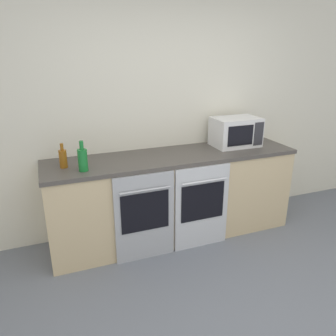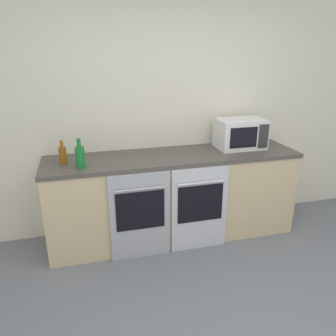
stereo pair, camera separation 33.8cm
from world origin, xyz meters
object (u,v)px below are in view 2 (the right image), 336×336
at_px(oven_right, 200,209).
at_px(microwave, 240,134).
at_px(bottle_amber, 63,155).
at_px(oven_left, 140,216).
at_px(bottle_green, 80,156).

distance_m(oven_right, microwave, 0.96).
relative_size(microwave, bottle_amber, 2.23).
distance_m(oven_left, bottle_amber, 0.93).
relative_size(oven_left, bottle_green, 3.21).
bearing_deg(microwave, oven_left, -161.49).
distance_m(bottle_amber, bottle_green, 0.22).
height_order(microwave, bottle_amber, microwave).
height_order(microwave, bottle_green, microwave).
xyz_separation_m(microwave, bottle_green, (-1.70, -0.23, -0.05)).
bearing_deg(oven_right, oven_left, 180.00).
height_order(bottle_amber, bottle_green, bottle_green).
distance_m(oven_left, microwave, 1.41).
bearing_deg(microwave, oven_right, -146.07).
distance_m(oven_left, oven_right, 0.60).
xyz_separation_m(oven_right, bottle_green, (-1.10, 0.17, 0.58)).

